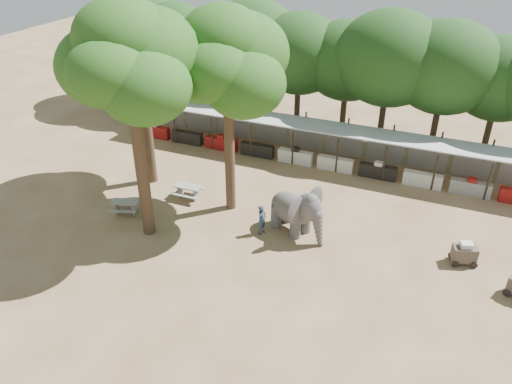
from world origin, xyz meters
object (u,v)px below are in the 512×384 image
at_px(elephant, 297,210).
at_px(picnic_table_near, 125,205).
at_px(yard_tree_left, 138,51).
at_px(yard_tree_back, 226,61).
at_px(handler, 262,220).
at_px(cart_back, 464,253).
at_px(picnic_table_far, 188,190).
at_px(yard_tree_center, 128,62).

xyz_separation_m(elephant, picnic_table_near, (-9.66, -1.90, -0.88)).
relative_size(yard_tree_left, yard_tree_back, 0.97).
height_order(handler, cart_back, handler).
height_order(yard_tree_back, picnic_table_near, yard_tree_back).
xyz_separation_m(yard_tree_left, picnic_table_far, (3.32, -1.19, -7.67)).
bearing_deg(elephant, cart_back, 28.03).
xyz_separation_m(yard_tree_back, picnic_table_near, (-5.18, -3.06, -8.05)).
relative_size(handler, picnic_table_far, 1.02).
bearing_deg(picnic_table_near, handler, -11.52).
height_order(picnic_table_near, picnic_table_far, picnic_table_far).
distance_m(yard_tree_left, yard_tree_back, 6.09).
relative_size(elephant, cart_back, 2.58).
xyz_separation_m(yard_tree_back, handler, (2.79, -1.96, -7.70)).
bearing_deg(picnic_table_far, yard_tree_left, 159.06).
xyz_separation_m(picnic_table_far, cart_back, (15.60, -0.33, 0.07)).
xyz_separation_m(yard_tree_left, elephant, (10.47, -2.16, -6.82)).
bearing_deg(elephant, yard_tree_center, -135.45).
height_order(yard_tree_center, picnic_table_far, yard_tree_center).
height_order(yard_tree_back, elephant, yard_tree_back).
bearing_deg(yard_tree_center, yard_tree_back, 53.14).
distance_m(handler, picnic_table_far, 5.76).
height_order(yard_tree_left, yard_tree_back, yard_tree_back).
distance_m(handler, cart_back, 10.24).
distance_m(yard_tree_back, handler, 8.42).
bearing_deg(yard_tree_back, handler, -35.02).
distance_m(yard_tree_center, yard_tree_back, 5.04).
height_order(yard_tree_center, picnic_table_near, yard_tree_center).
xyz_separation_m(yard_tree_left, yard_tree_center, (3.00, -5.00, 1.01)).
relative_size(yard_tree_left, yard_tree_center, 0.92).
bearing_deg(elephant, picnic_table_near, -145.15).
height_order(yard_tree_back, handler, yard_tree_back).
xyz_separation_m(handler, picnic_table_far, (-5.47, 1.76, -0.31)).
bearing_deg(yard_tree_left, picnic_table_far, -19.76).
relative_size(yard_tree_back, elephant, 3.08).
height_order(yard_tree_left, cart_back, yard_tree_left).
bearing_deg(yard_tree_back, cart_back, -2.33).
height_order(elephant, handler, elephant).
distance_m(yard_tree_left, cart_back, 20.45).
bearing_deg(handler, yard_tree_back, 69.32).
xyz_separation_m(handler, cart_back, (10.13, 1.43, -0.24)).
distance_m(yard_tree_center, picnic_table_near, 9.03).
xyz_separation_m(yard_tree_back, cart_back, (12.92, -0.53, -7.94)).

